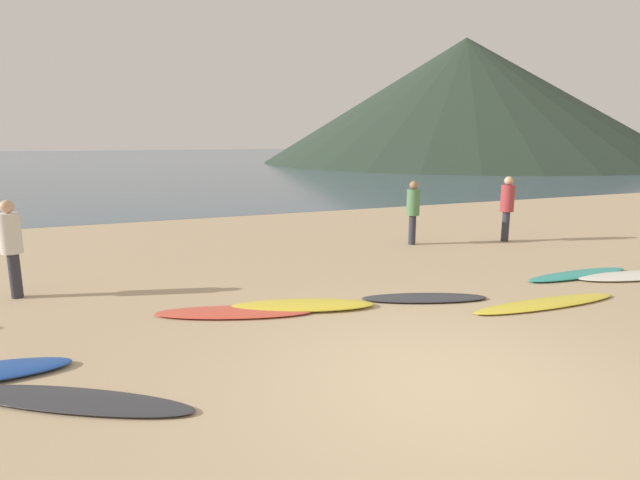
{
  "coord_description": "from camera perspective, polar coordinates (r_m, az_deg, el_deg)",
  "views": [
    {
      "loc": [
        -3.08,
        -4.08,
        2.54
      ],
      "look_at": [
        0.63,
        4.88,
        0.6
      ],
      "focal_mm": 28.62,
      "sensor_mm": 36.0,
      "label": 1
    }
  ],
  "objects": [
    {
      "name": "surfboard_6",
      "position": [
        8.68,
        23.92,
        -6.5
      ],
      "size": [
        2.68,
        0.56,
        0.06
      ],
      "primitive_type": "ellipsoid",
      "rotation": [
        0.0,
        0.0,
        -0.03
      ],
      "color": "yellow",
      "rests_on": "ground"
    },
    {
      "name": "person_0",
      "position": [
        12.46,
        10.36,
        3.62
      ],
      "size": [
        0.31,
        0.31,
        1.54
      ],
      "rotation": [
        0.0,
        0.0,
        2.59
      ],
      "color": "#2D2D38",
      "rests_on": "ground"
    },
    {
      "name": "surfboard_4",
      "position": [
        7.81,
        -1.92,
        -7.29
      ],
      "size": [
        2.26,
        1.26,
        0.1
      ],
      "primitive_type": "ellipsoid",
      "rotation": [
        0.0,
        0.0,
        -0.33
      ],
      "color": "yellow",
      "rests_on": "ground"
    },
    {
      "name": "person_3",
      "position": [
        13.46,
        20.19,
        3.87
      ],
      "size": [
        0.33,
        0.33,
        1.62
      ],
      "rotation": [
        0.0,
        0.0,
        5.72
      ],
      "color": "#2D2D38",
      "rests_on": "ground"
    },
    {
      "name": "surfboard_7",
      "position": [
        10.7,
        26.89,
        -3.45
      ],
      "size": [
        2.39,
        0.47,
        0.08
      ],
      "primitive_type": "ellipsoid",
      "rotation": [
        0.0,
        0.0,
        0.01
      ],
      "color": "teal",
      "rests_on": "ground"
    },
    {
      "name": "ocean_water",
      "position": [
        66.59,
        -20.04,
        8.47
      ],
      "size": [
        140.0,
        100.0,
        0.01
      ],
      "primitive_type": "cube",
      "color": "#475B6B",
      "rests_on": "ground"
    },
    {
      "name": "surfboard_2",
      "position": [
        5.74,
        -25.81,
        -15.83
      ],
      "size": [
        2.38,
        1.74,
        0.06
      ],
      "primitive_type": "ellipsoid",
      "rotation": [
        0.0,
        0.0,
        -0.56
      ],
      "color": "#333338",
      "rests_on": "ground"
    },
    {
      "name": "headland_hill",
      "position": [
        57.94,
        15.75,
        14.73
      ],
      "size": [
        42.42,
        42.42,
        12.76
      ],
      "primitive_type": "cone",
      "color": "#28382B",
      "rests_on": "ground"
    },
    {
      "name": "person_1",
      "position": [
        9.46,
        -31.28,
        -0.08
      ],
      "size": [
        0.32,
        0.32,
        1.59
      ],
      "rotation": [
        0.0,
        0.0,
        3.88
      ],
      "color": "#2D2D38",
      "rests_on": "ground"
    },
    {
      "name": "ground_plane",
      "position": [
        14.65,
        -9.97,
        0.77
      ],
      "size": [
        120.0,
        120.0,
        0.2
      ],
      "primitive_type": "cube",
      "color": "tan",
      "rests_on": "ground"
    },
    {
      "name": "surfboard_8",
      "position": [
        11.14,
        31.88,
        -3.39
      ],
      "size": [
        2.51,
        1.05,
        0.08
      ],
      "primitive_type": "ellipsoid",
      "rotation": [
        0.0,
        0.0,
        -0.19
      ],
      "color": "silver",
      "rests_on": "ground"
    },
    {
      "name": "surfboard_3",
      "position": [
        7.67,
        -9.52,
        -7.95
      ],
      "size": [
        2.39,
        1.33,
        0.06
      ],
      "primitive_type": "ellipsoid",
      "rotation": [
        0.0,
        0.0,
        -0.34
      ],
      "color": "#D84C38",
      "rests_on": "ground"
    },
    {
      "name": "surfboard_5",
      "position": [
        8.38,
        11.59,
        -6.35
      ],
      "size": [
        2.07,
        1.16,
        0.06
      ],
      "primitive_type": "ellipsoid",
      "rotation": [
        0.0,
        0.0,
        -0.35
      ],
      "color": "#333338",
      "rests_on": "ground"
    }
  ]
}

